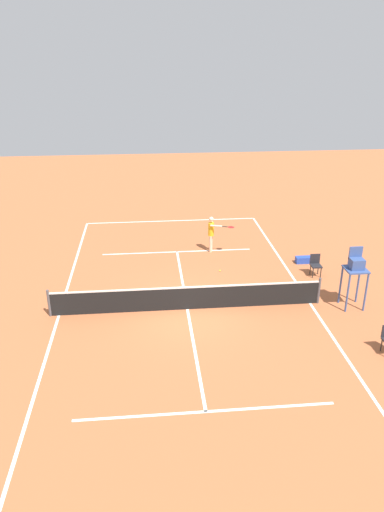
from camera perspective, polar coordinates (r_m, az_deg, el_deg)
name	(u,v)px	position (r m, az deg, el deg)	size (l,w,h in m)	color
ground_plane	(187,309)	(18.54, -0.55, -6.29)	(60.00, 60.00, 0.00)	#B76038
court_lines	(187,309)	(18.53, -0.55, -6.28)	(9.72, 20.81, 0.01)	white
tennis_net	(187,298)	(18.30, -0.56, -4.94)	(10.32, 0.10, 1.07)	#4C4C51
player_serving	(212,231)	(23.34, 2.38, 2.97)	(1.22, 0.90, 1.77)	beige
tennis_ball	(220,271)	(21.60, 3.31, -1.72)	(0.07, 0.07, 0.07)	#CCE033
umpire_chair	(356,268)	(19.01, 18.75, -1.40)	(0.80, 0.80, 2.41)	#38518C
courtside_chair_mid	(316,264)	(21.67, 14.38, -0.92)	(0.44, 0.46, 0.95)	#262626
equipment_bag	(304,260)	(22.96, 13.06, -0.44)	(0.76, 0.32, 0.30)	#2647B7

